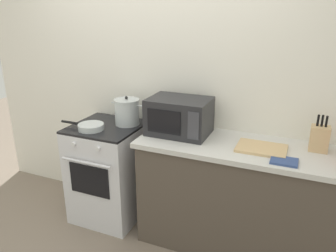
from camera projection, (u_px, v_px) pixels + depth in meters
back_wall at (189, 87)px, 2.92m from camera, size 4.40×0.10×2.50m
lower_cabinet_right at (242, 201)px, 2.66m from camera, size 1.64×0.56×0.88m
countertop_right at (247, 149)px, 2.51m from camera, size 1.70×0.60×0.04m
stove at (109, 171)px, 3.10m from camera, size 0.60×0.64×0.92m
stock_pot at (127, 112)px, 2.94m from camera, size 0.31×0.23×0.26m
frying_pan at (90, 127)px, 2.84m from camera, size 0.42×0.22×0.05m
microwave at (179, 116)px, 2.72m from camera, size 0.50×0.37×0.30m
cutting_board at (261, 148)px, 2.44m from camera, size 0.36×0.26×0.02m
knife_block at (319, 138)px, 2.39m from camera, size 0.13×0.10×0.28m
oven_mitt at (284, 161)px, 2.24m from camera, size 0.18×0.14×0.02m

